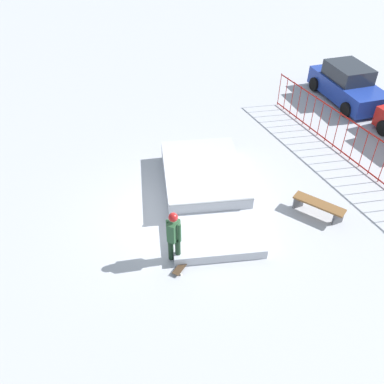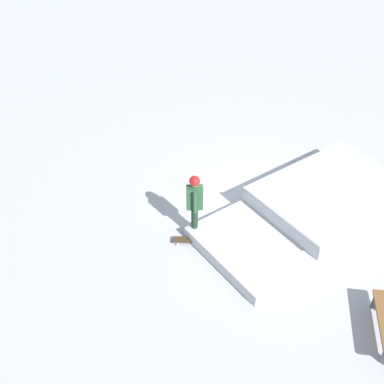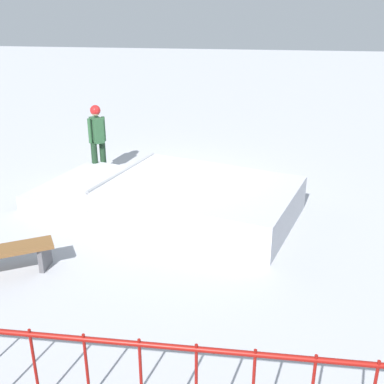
{
  "view_description": "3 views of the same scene",
  "coord_description": "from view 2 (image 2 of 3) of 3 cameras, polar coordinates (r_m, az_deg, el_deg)",
  "views": [
    {
      "loc": [
        9.0,
        -3.61,
        8.71
      ],
      "look_at": [
        0.14,
        0.31,
        0.9
      ],
      "focal_mm": 38.59,
      "sensor_mm": 36.0,
      "label": 1
    },
    {
      "loc": [
        8.92,
        4.61,
        8.7
      ],
      "look_at": [
        1.44,
        -1.16,
        1.0
      ],
      "focal_mm": 48.26,
      "sensor_mm": 36.0,
      "label": 2
    },
    {
      "loc": [
        -2.08,
        10.09,
        4.19
      ],
      "look_at": [
        -0.95,
        1.46,
        0.6
      ],
      "focal_mm": 45.26,
      "sensor_mm": 36.0,
      "label": 3
    }
  ],
  "objects": [
    {
      "name": "skate_ramp",
      "position": [
        13.2,
        13.64,
        -1.59
      ],
      "size": [
        5.92,
        4.06,
        0.74
      ],
      "rotation": [
        0.0,
        0.0,
        -0.3
      ],
      "color": "#B0B3BB",
      "rests_on": "ground"
    },
    {
      "name": "skater",
      "position": [
        11.91,
        0.29,
        -1.03
      ],
      "size": [
        0.41,
        0.43,
        1.73
      ],
      "rotation": [
        0.0,
        0.0,
        5.41
      ],
      "color": "black",
      "rests_on": "ground"
    },
    {
      "name": "skateboard",
      "position": [
        12.31,
        -0.28,
        -5.3
      ],
      "size": [
        0.64,
        0.76,
        0.09
      ],
      "rotation": [
        0.0,
        0.0,
        5.35
      ],
      "color": "#3F2D1E",
      "rests_on": "ground"
    },
    {
      "name": "ground_plane",
      "position": [
        13.29,
        7.77,
        -2.15
      ],
      "size": [
        60.0,
        60.0,
        0.0
      ],
      "primitive_type": "plane",
      "color": "#A8AAB2"
    }
  ]
}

